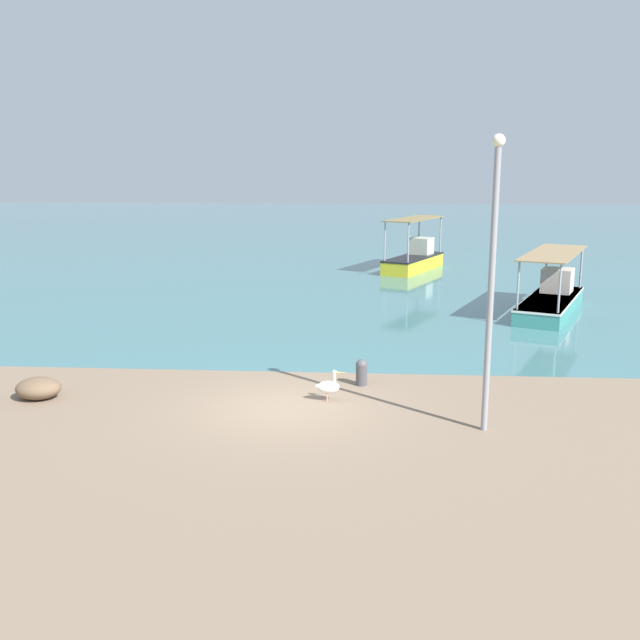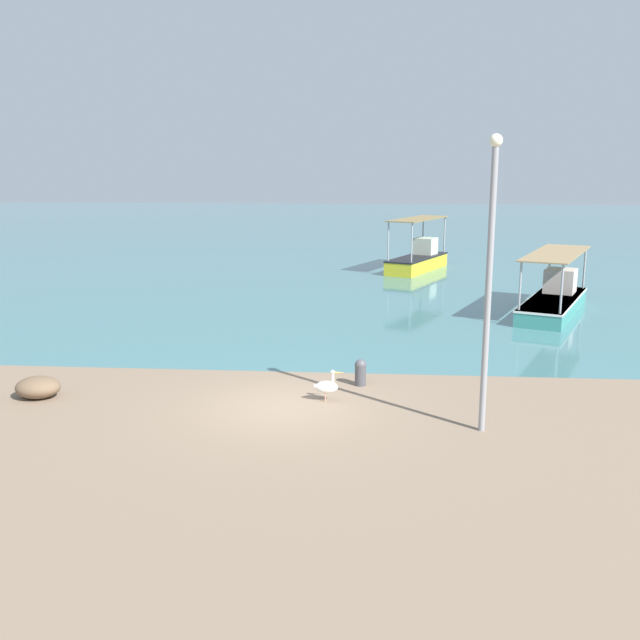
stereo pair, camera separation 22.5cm
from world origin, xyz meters
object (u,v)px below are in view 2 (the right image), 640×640
Objects in this scene: lamp_post at (489,271)px; mooring_bollard at (360,372)px; fishing_boat_near_left at (418,258)px; fishing_boat_outer at (554,298)px; pelican at (327,386)px; net_pile at (38,387)px.

mooring_bollard is at bearing 131.60° from lamp_post.
fishing_boat_outer is at bearing -67.26° from fishing_boat_near_left.
fishing_boat_near_left is at bearing 90.11° from lamp_post.
pelican is 1.58m from mooring_bollard.
lamp_post is at bearing -109.43° from fishing_boat_outer.
mooring_bollard is (-7.45, -10.22, -0.20)m from fishing_boat_outer.
lamp_post is at bearing -26.03° from pelican.
lamp_post reaches higher than net_pile.
pelican is at bearing 2.44° from net_pile.
lamp_post reaches higher than mooring_bollard.
pelican reaches higher than net_pile.
pelican is at bearing -125.48° from fishing_boat_outer.
fishing_boat_near_left is 24.81m from lamp_post.
fishing_boat_near_left is 0.90× the size of lamp_post.
pelican is at bearing -120.70° from mooring_bollard.
lamp_post is (-4.70, -13.32, 2.98)m from fishing_boat_outer.
mooring_bollard reaches higher than net_pile.
net_pile is at bearing -142.57° from fishing_boat_outer.
fishing_boat_near_left is at bearing 81.29° from pelican.
fishing_boat_outer is 14.22m from pelican.
fishing_boat_outer reaches higher than net_pile.
pelican is at bearing -98.71° from fishing_boat_near_left.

